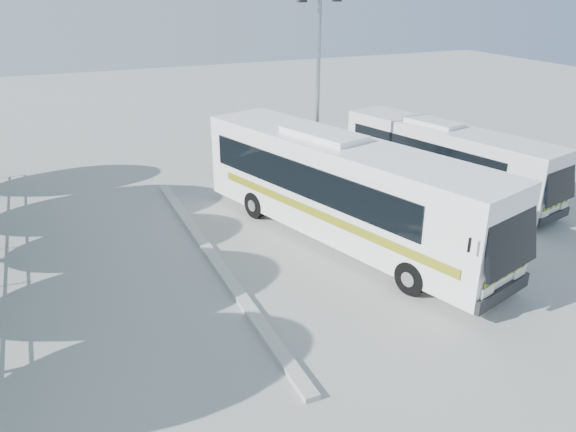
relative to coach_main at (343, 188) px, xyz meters
name	(u,v)px	position (x,y,z in m)	size (l,w,h in m)	color
ground	(296,272)	(-2.73, -1.70, -2.07)	(100.00, 100.00, 0.00)	#969691
kerb_divider	(213,258)	(-5.03, 0.30, -2.00)	(0.40, 16.00, 0.15)	#B2B2AD
coach_main	(343,188)	(0.00, 0.00, 0.00)	(6.38, 13.83, 3.78)	white
coach_adjacent	(446,157)	(6.90, 2.65, -0.41)	(4.70, 11.15, 3.04)	silver
lamppost	(318,90)	(1.34, 4.87, 2.72)	(2.12, 0.49, 8.68)	#92959A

